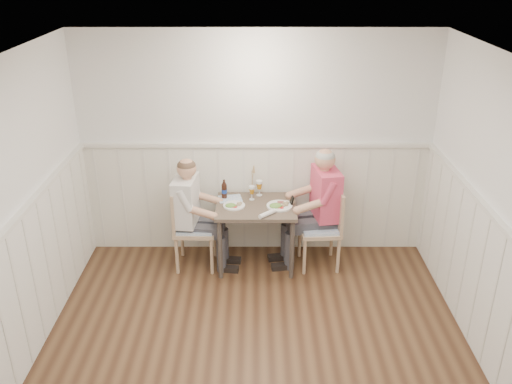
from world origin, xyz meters
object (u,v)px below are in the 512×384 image
(man_in_pink, at_px, (321,216))
(grass_vase, at_px, (251,180))
(dining_table, at_px, (256,213))
(chair_right, at_px, (325,225))
(beer_bottle, at_px, (224,190))
(diner_cream, at_px, (191,222))
(chair_left, at_px, (190,224))

(man_in_pink, height_order, grass_vase, man_in_pink)
(dining_table, relative_size, chair_right, 0.94)
(beer_bottle, bearing_deg, grass_vase, 21.82)
(chair_right, relative_size, diner_cream, 0.71)
(beer_bottle, bearing_deg, man_in_pink, -6.83)
(dining_table, xyz_separation_m, man_in_pink, (0.73, 0.06, -0.06))
(chair_right, distance_m, grass_vase, 0.98)
(chair_right, height_order, diner_cream, diner_cream)
(man_in_pink, bearing_deg, diner_cream, -176.76)
(man_in_pink, bearing_deg, chair_right, -59.47)
(chair_left, xyz_separation_m, grass_vase, (0.69, 0.33, 0.40))
(chair_right, xyz_separation_m, diner_cream, (-1.51, -0.01, 0.05))
(diner_cream, distance_m, beer_bottle, 0.52)
(dining_table, relative_size, chair_left, 0.92)
(dining_table, xyz_separation_m, grass_vase, (-0.05, 0.31, 0.27))
(chair_right, relative_size, grass_vase, 2.55)
(diner_cream, relative_size, beer_bottle, 5.93)
(grass_vase, bearing_deg, chair_left, -154.37)
(chair_left, distance_m, beer_bottle, 0.55)
(chair_right, distance_m, man_in_pink, 0.11)
(dining_table, relative_size, diner_cream, 0.66)
(man_in_pink, bearing_deg, grass_vase, 162.08)
(man_in_pink, xyz_separation_m, grass_vase, (-0.78, 0.25, 0.33))
(diner_cream, bearing_deg, dining_table, 2.10)
(diner_cream, bearing_deg, beer_bottle, 29.86)
(chair_right, distance_m, beer_bottle, 1.20)
(chair_right, bearing_deg, man_in_pink, 120.53)
(dining_table, relative_size, grass_vase, 2.39)
(chair_left, xyz_separation_m, beer_bottle, (0.38, 0.21, 0.33))
(chair_left, relative_size, diner_cream, 0.72)
(chair_left, bearing_deg, grass_vase, 25.63)
(dining_table, height_order, chair_right, chair_right)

